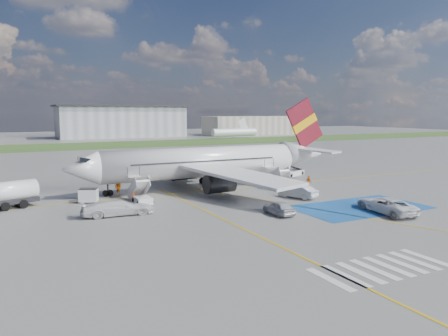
# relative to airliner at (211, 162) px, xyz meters

# --- Properties ---
(ground) EXTENTS (400.00, 400.00, 0.00)m
(ground) POSITION_rel_airliner_xyz_m (-1.51, -14.00, -3.39)
(ground) COLOR #60605E
(ground) RESTS_ON ground
(grass_strip) EXTENTS (400.00, 30.00, 0.01)m
(grass_strip) POSITION_rel_airliner_xyz_m (-1.51, 81.00, -3.39)
(grass_strip) COLOR #2D4C1E
(grass_strip) RESTS_ON ground
(taxiway_line_main) EXTENTS (120.00, 0.20, 0.01)m
(taxiway_line_main) POSITION_rel_airliner_xyz_m (-1.51, -2.00, -3.39)
(taxiway_line_main) COLOR gold
(taxiway_line_main) RESTS_ON ground
(taxiway_line_cross) EXTENTS (0.20, 60.00, 0.01)m
(taxiway_line_cross) POSITION_rel_airliner_xyz_m (-6.51, -24.00, -3.39)
(taxiway_line_cross) COLOR gold
(taxiway_line_cross) RESTS_ON ground
(taxiway_line_diag) EXTENTS (20.71, 56.45, 0.01)m
(taxiway_line_diag) POSITION_rel_airliner_xyz_m (-1.51, -2.00, -3.39)
(taxiway_line_diag) COLOR gold
(taxiway_line_diag) RESTS_ON ground
(staging_box) EXTENTS (14.00, 8.00, 0.01)m
(staging_box) POSITION_rel_airliner_xyz_m (8.49, -18.00, -3.39)
(staging_box) COLOR #174B8C
(staging_box) RESTS_ON ground
(crosswalk) EXTENTS (9.00, 4.00, 0.01)m
(crosswalk) POSITION_rel_airliner_xyz_m (-3.31, -32.00, -3.39)
(crosswalk) COLOR silver
(crosswalk) RESTS_ON ground
(terminal_centre) EXTENTS (48.00, 18.00, 12.00)m
(terminal_centre) POSITION_rel_airliner_xyz_m (18.49, 121.00, 2.61)
(terminal_centre) COLOR gray
(terminal_centre) RESTS_ON ground
(terminal_east) EXTENTS (40.00, 16.00, 8.00)m
(terminal_east) POSITION_rel_airliner_xyz_m (73.49, 114.00, 0.61)
(terminal_east) COLOR gray
(terminal_east) RESTS_ON ground
(airliner) EXTENTS (36.81, 32.95, 11.92)m
(airliner) POSITION_rel_airliner_xyz_m (0.00, 0.00, 0.00)
(airliner) COLOR silver
(airliner) RESTS_ON ground
(airstairs_fwd) EXTENTS (1.90, 5.20, 3.60)m
(airstairs_fwd) POSITION_rel_airliner_xyz_m (-11.01, -5.30, -2.77)
(airstairs_fwd) COLOR silver
(airstairs_fwd) RESTS_ON ground
(airstairs_aft) EXTENTS (1.90, 5.20, 3.60)m
(airstairs_aft) POSITION_rel_airliner_xyz_m (7.49, -5.30, -2.77)
(airstairs_aft) COLOR silver
(airstairs_aft) RESTS_ON ground
(gpu_cart) EXTENTS (2.24, 1.88, 1.60)m
(gpu_cart) POSITION_rel_airliner_xyz_m (-16.21, -2.75, -2.67)
(gpu_cart) COLOR silver
(gpu_cart) RESTS_ON ground
(belt_loader) EXTENTS (5.03, 3.29, 1.47)m
(belt_loader) POSITION_rel_airliner_xyz_m (16.02, 3.94, -3.03)
(belt_loader) COLOR silver
(belt_loader) RESTS_ON ground
(car_silver_a) EXTENTS (1.65, 3.98, 1.35)m
(car_silver_a) POSITION_rel_airliner_xyz_m (-0.81, -16.82, -2.72)
(car_silver_a) COLOR #ACAFB4
(car_silver_a) RESTS_ON ground
(car_silver_b) EXTENTS (3.08, 4.80, 1.50)m
(car_silver_b) POSITION_rel_airliner_xyz_m (5.78, -11.06, -2.65)
(car_silver_b) COLOR #AFB1B6
(car_silver_b) RESTS_ON ground
(van_white_a) EXTENTS (3.33, 5.81, 2.06)m
(van_white_a) POSITION_rel_airliner_xyz_m (9.06, -20.96, -2.36)
(van_white_a) COLOR white
(van_white_a) RESTS_ON ground
(van_white_b) EXTENTS (5.28, 2.44, 2.01)m
(van_white_b) POSITION_rel_airliner_xyz_m (-14.78, -10.06, -2.39)
(van_white_b) COLOR silver
(van_white_b) RESTS_ON ground
(crew_fwd) EXTENTS (0.66, 0.68, 1.57)m
(crew_fwd) POSITION_rel_airliner_xyz_m (-11.53, -3.87, -2.61)
(crew_fwd) COLOR #FD620D
(crew_fwd) RESTS_ON ground
(crew_nose) EXTENTS (1.09, 1.14, 1.85)m
(crew_nose) POSITION_rel_airliner_xyz_m (-12.20, 0.43, -2.47)
(crew_nose) COLOR orange
(crew_nose) RESTS_ON ground
(crew_aft) EXTENTS (0.48, 0.94, 1.55)m
(crew_aft) POSITION_rel_airliner_xyz_m (11.32, -5.93, -2.62)
(crew_aft) COLOR orange
(crew_aft) RESTS_ON ground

